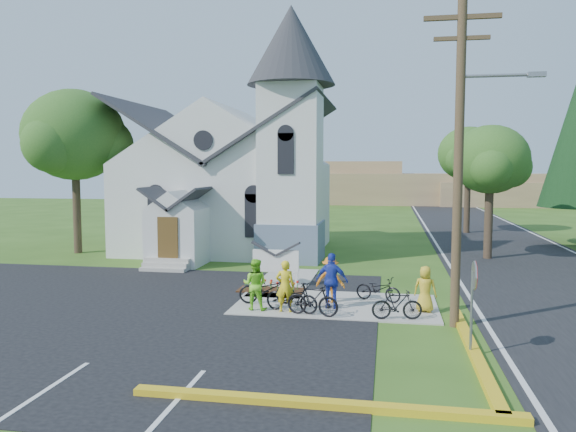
% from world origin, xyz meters
% --- Properties ---
extents(ground, '(120.00, 120.00, 0.00)m').
position_xyz_m(ground, '(0.00, 0.00, 0.00)').
color(ground, '#325618').
rests_on(ground, ground).
extents(parking_lot, '(20.00, 16.00, 0.02)m').
position_xyz_m(parking_lot, '(-7.00, -2.00, 0.01)').
color(parking_lot, black).
rests_on(parking_lot, ground).
extents(road, '(8.00, 90.00, 0.02)m').
position_xyz_m(road, '(10.00, 15.00, 0.01)').
color(road, black).
rests_on(road, ground).
extents(sidewalk, '(7.00, 4.00, 0.05)m').
position_xyz_m(sidewalk, '(1.50, 0.50, 0.03)').
color(sidewalk, '#A6A096').
rests_on(sidewalk, ground).
extents(church, '(12.35, 12.00, 13.00)m').
position_xyz_m(church, '(-5.48, 12.48, 5.25)').
color(church, silver).
rests_on(church, ground).
extents(church_sign, '(2.20, 0.40, 1.70)m').
position_xyz_m(church_sign, '(-1.20, 3.20, 1.03)').
color(church_sign, '#A6A096').
rests_on(church_sign, ground).
extents(flower_bed, '(2.60, 1.10, 0.07)m').
position_xyz_m(flower_bed, '(-1.20, 2.30, 0.04)').
color(flower_bed, '#381D0F').
rests_on(flower_bed, ground).
extents(utility_pole, '(3.45, 0.28, 10.00)m').
position_xyz_m(utility_pole, '(5.36, -1.50, 5.40)').
color(utility_pole, '#443422').
rests_on(utility_pole, ground).
extents(stop_sign, '(0.11, 0.76, 2.48)m').
position_xyz_m(stop_sign, '(5.43, -4.20, 1.78)').
color(stop_sign, gray).
rests_on(stop_sign, ground).
extents(tree_lot_corner, '(5.60, 5.60, 9.15)m').
position_xyz_m(tree_lot_corner, '(-14.00, 10.00, 6.60)').
color(tree_lot_corner, '#34281C').
rests_on(tree_lot_corner, ground).
extents(tree_road_near, '(4.00, 4.00, 7.05)m').
position_xyz_m(tree_road_near, '(8.50, 12.00, 5.21)').
color(tree_road_near, '#34281C').
rests_on(tree_road_near, ground).
extents(tree_road_mid, '(4.40, 4.40, 7.80)m').
position_xyz_m(tree_road_mid, '(9.00, 24.00, 5.78)').
color(tree_road_mid, '#34281C').
rests_on(tree_road_mid, ground).
extents(distant_hills, '(61.00, 10.00, 5.60)m').
position_xyz_m(distant_hills, '(3.36, 56.33, 2.17)').
color(distant_hills, '#896C4C').
rests_on(distant_hills, ground).
extents(cyclist_0, '(0.67, 0.47, 1.73)m').
position_xyz_m(cyclist_0, '(-0.07, -0.87, 0.91)').
color(cyclist_0, yellow).
rests_on(cyclist_0, sidewalk).
extents(bike_0, '(2.04, 0.97, 1.03)m').
position_xyz_m(bike_0, '(-0.90, 0.11, 0.56)').
color(bike_0, black).
rests_on(bike_0, sidewalk).
extents(cyclist_1, '(0.88, 0.71, 1.73)m').
position_xyz_m(cyclist_1, '(-1.12, -0.76, 0.91)').
color(cyclist_1, '#80E42A').
rests_on(cyclist_1, sidewalk).
extents(bike_1, '(1.82, 0.86, 1.05)m').
position_xyz_m(bike_1, '(0.89, -1.20, 0.58)').
color(bike_1, black).
rests_on(bike_1, sidewalk).
extents(cyclist_2, '(1.17, 0.62, 1.90)m').
position_xyz_m(cyclist_2, '(1.41, -0.15, 1.00)').
color(cyclist_2, '#2439B4').
rests_on(cyclist_2, sidewalk).
extents(bike_2, '(2.01, 1.19, 1.00)m').
position_xyz_m(bike_2, '(0.16, -0.86, 0.55)').
color(bike_2, black).
rests_on(bike_2, sidewalk).
extents(cyclist_3, '(1.11, 0.72, 1.62)m').
position_xyz_m(cyclist_3, '(1.27, 0.74, 0.86)').
color(cyclist_3, orange).
rests_on(cyclist_3, sidewalk).
extents(bike_3, '(1.64, 0.67, 0.95)m').
position_xyz_m(bike_3, '(3.58, -1.20, 0.53)').
color(bike_3, black).
rests_on(bike_3, sidewalk).
extents(cyclist_4, '(0.84, 0.64, 1.54)m').
position_xyz_m(cyclist_4, '(4.51, -0.06, 0.82)').
color(cyclist_4, gold).
rests_on(cyclist_4, sidewalk).
extents(bike_4, '(1.78, 1.15, 0.88)m').
position_xyz_m(bike_4, '(2.96, 1.17, 0.49)').
color(bike_4, black).
rests_on(bike_4, sidewalk).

